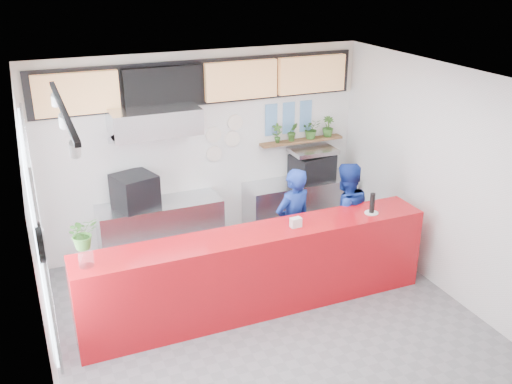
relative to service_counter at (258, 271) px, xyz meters
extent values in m
plane|color=slate|center=(0.00, -0.40, -0.55)|extent=(5.00, 5.00, 0.00)
plane|color=silver|center=(0.00, -0.40, 2.45)|extent=(5.00, 5.00, 0.00)
plane|color=white|center=(0.00, 2.10, 0.95)|extent=(5.00, 0.00, 5.00)
plane|color=white|center=(-2.50, -0.40, 0.95)|extent=(0.00, 5.00, 5.00)
plane|color=white|center=(2.50, -0.40, 0.95)|extent=(0.00, 5.00, 5.00)
cube|color=#AE0C13|center=(0.00, 0.00, 0.00)|extent=(4.50, 0.60, 1.10)
cube|color=beige|center=(0.00, 2.09, 2.05)|extent=(5.00, 0.02, 0.80)
cube|color=#B2B5BA|center=(-0.80, 1.80, -0.10)|extent=(1.80, 0.60, 0.90)
cube|color=black|center=(-1.14, 1.80, 0.59)|extent=(0.67, 0.67, 0.48)
cube|color=#B2B5BA|center=(-0.80, 1.75, 1.60)|extent=(1.20, 0.70, 0.35)
cube|color=#B2B5BA|center=(-0.80, 1.75, 1.40)|extent=(1.20, 0.69, 0.31)
cube|color=#B2B5BA|center=(1.50, 1.80, -0.10)|extent=(1.80, 0.60, 0.90)
cube|color=black|center=(1.70, 1.80, 0.56)|extent=(0.71, 0.56, 0.41)
cube|color=#A3A6AA|center=(1.70, 1.80, 0.83)|extent=(0.71, 0.50, 0.07)
cube|color=brown|center=(1.60, 2.00, 0.95)|extent=(1.40, 0.18, 0.04)
cube|color=tan|center=(-1.75, 1.98, 2.00)|extent=(1.10, 0.10, 0.55)
cube|color=black|center=(-0.59, 1.98, 2.00)|extent=(1.10, 0.10, 0.55)
cube|color=tan|center=(0.57, 1.98, 2.00)|extent=(1.10, 0.10, 0.55)
cube|color=tan|center=(1.73, 1.98, 2.00)|extent=(1.10, 0.10, 0.55)
cube|color=black|center=(0.00, 2.06, 2.00)|extent=(4.80, 0.04, 0.65)
cube|color=silver|center=(-2.47, -0.10, 1.15)|extent=(0.04, 2.20, 1.90)
cube|color=#B2B5BA|center=(-2.45, -0.10, 1.15)|extent=(0.03, 2.30, 2.00)
cylinder|color=black|center=(-2.46, -1.30, 1.50)|extent=(0.05, 0.30, 0.30)
cylinder|color=white|center=(-2.43, -1.30, 1.50)|extent=(0.02, 0.26, 0.26)
cube|color=black|center=(-2.10, -0.40, 2.39)|extent=(0.05, 2.40, 0.04)
cylinder|color=silver|center=(0.15, 2.07, 1.20)|extent=(0.24, 0.03, 0.24)
cylinder|color=silver|center=(0.45, 2.07, 1.10)|extent=(0.24, 0.03, 0.24)
cylinder|color=silver|center=(0.15, 2.07, 0.90)|extent=(0.24, 0.03, 0.24)
cylinder|color=silver|center=(0.50, 2.07, 1.35)|extent=(0.24, 0.03, 0.24)
cube|color=#598CBF|center=(1.10, 2.08, 1.45)|extent=(0.20, 0.02, 0.25)
cube|color=#598CBF|center=(1.40, 2.08, 1.45)|extent=(0.20, 0.02, 0.25)
cube|color=#598CBF|center=(1.70, 2.08, 1.45)|extent=(0.20, 0.02, 0.25)
cube|color=#598CBF|center=(1.10, 2.08, 1.20)|extent=(0.20, 0.02, 0.25)
cube|color=#598CBF|center=(1.40, 2.08, 1.20)|extent=(0.20, 0.02, 0.25)
cube|color=#598CBF|center=(1.70, 2.08, 1.20)|extent=(0.20, 0.02, 0.25)
imported|color=navy|center=(0.78, 0.60, 0.25)|extent=(0.66, 0.52, 1.61)
imported|color=navy|center=(1.53, 0.50, 0.26)|extent=(0.79, 0.61, 1.62)
imported|color=#315D20|center=(1.17, 2.00, 1.12)|extent=(0.19, 0.15, 0.31)
imported|color=#315D20|center=(1.44, 2.00, 1.12)|extent=(0.18, 0.15, 0.30)
imported|color=#315D20|center=(1.77, 2.00, 1.13)|extent=(0.34, 0.31, 0.32)
imported|color=#315D20|center=(2.07, 2.00, 1.13)|extent=(0.20, 0.18, 0.33)
cylinder|color=silver|center=(-2.04, -0.04, 0.65)|extent=(0.20, 0.20, 0.20)
imported|color=#315D20|center=(-2.04, -0.04, 0.95)|extent=(0.39, 0.36, 0.35)
cube|color=silver|center=(0.49, -0.05, 0.61)|extent=(0.14, 0.09, 0.12)
cylinder|color=silver|center=(1.59, -0.07, 0.56)|extent=(0.21, 0.21, 0.01)
cylinder|color=black|center=(1.59, -0.07, 0.70)|extent=(0.08, 0.08, 0.27)
camera|label=1|loc=(-2.43, -5.75, 3.65)|focal=40.00mm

